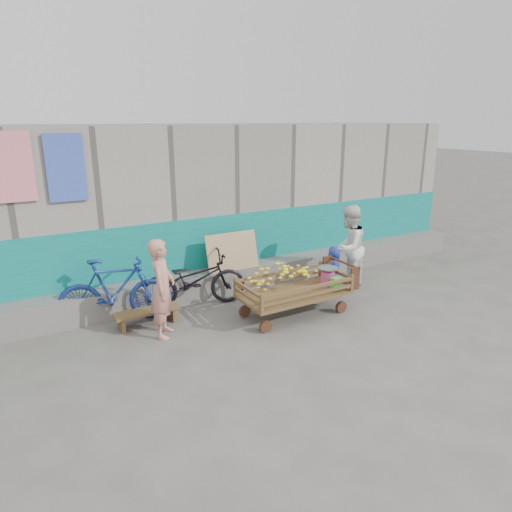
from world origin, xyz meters
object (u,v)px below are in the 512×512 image
bench (147,314)px  woman (348,248)px  child (334,269)px  banana_cart (293,283)px  bicycle_dark (194,280)px  vendor_man (162,289)px  bicycle_blue (115,291)px

bench → woman: woman is taller
bench → child: (3.44, -0.34, 0.25)m
bench → banana_cart: bearing=-21.0°
bicycle_dark → child: bearing=-92.8°
banana_cart → bench: banana_cart is taller
bicycle_dark → vendor_man: bearing=147.3°
vendor_man → woman: 3.67m
banana_cart → vendor_man: (-2.05, 0.36, 0.18)m
vendor_man → woman: (3.67, 0.17, 0.06)m
bicycle_dark → bicycle_blue: 1.31m
banana_cart → child: (1.27, 0.49, -0.12)m
bench → child: child is taller
banana_cart → bicycle_dark: (-1.23, 1.18, -0.09)m
vendor_man → bicycle_blue: size_ratio=0.85×
vendor_man → bicycle_blue: bearing=59.7°
bicycle_dark → banana_cart: bearing=-121.3°
bench → woman: (3.79, -0.30, 0.61)m
banana_cart → bench: (-2.17, 0.83, -0.37)m
child → bicycle_blue: 3.87m
banana_cart → bicycle_dark: bearing=136.2°
child → bicycle_blue: (-3.81, 0.71, 0.08)m
child → bicycle_dark: bicycle_dark is taller
bench → woman: 3.85m
banana_cart → child: size_ratio=2.21×
bench → vendor_man: 0.74m
vendor_man → bicycle_dark: size_ratio=0.83×
bicycle_blue → woman: bearing=-82.4°
vendor_man → bicycle_dark: (0.82, 0.82, -0.27)m
woman → bicycle_dark: woman is taller
bench → bicycle_blue: size_ratio=0.58×
bicycle_blue → banana_cart: bearing=-98.6°
banana_cart → bench: size_ratio=1.92×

